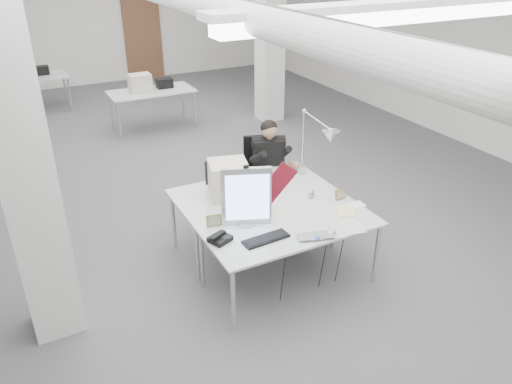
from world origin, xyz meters
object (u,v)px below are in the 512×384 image
desk_phone (220,239)px  beige_monitor (228,179)px  seated_person (269,154)px  bankers_lamp (263,196)px  laptop (318,239)px  monitor (246,196)px  architect_lamp (315,144)px  office_chair (267,176)px  desk_main (291,225)px

desk_phone → beige_monitor: bearing=38.0°
seated_person → beige_monitor: seated_person is taller
bankers_lamp → laptop: bearing=-53.4°
monitor → architect_lamp: bearing=46.6°
desk_phone → architect_lamp: 1.74m
seated_person → bankers_lamp: size_ratio=2.21×
beige_monitor → architect_lamp: bearing=7.9°
seated_person → laptop: seated_person is taller
monitor → beige_monitor: monitor is taller
bankers_lamp → monitor: bearing=-130.4°
office_chair → desk_phone: bearing=-114.0°
monitor → desk_main: bearing=-7.9°
monitor → bankers_lamp: monitor is taller
architect_lamp → office_chair: bearing=109.0°
laptop → desk_phone: (-0.84, 0.42, 0.01)m
office_chair → laptop: size_ratio=3.12×
desk_phone → architect_lamp: size_ratio=0.20×
seated_person → monitor: bearing=-109.3°
desk_phone → architect_lamp: architect_lamp is taller
desk_main → beige_monitor: 0.96m
office_chair → seated_person: bearing=-71.9°
architect_lamp → monitor: bearing=-153.0°
monitor → desk_phone: 0.51m
office_chair → bankers_lamp: bearing=-102.3°
bankers_lamp → desk_phone: (-0.64, -0.32, -0.17)m
office_chair → monitor: 1.65m
monitor → desk_phone: monitor is taller
desk_main → laptop: laptop is taller
office_chair → laptop: (-0.46, -1.87, 0.20)m
desk_phone → architect_lamp: bearing=2.6°
monitor → architect_lamp: (1.15, 0.53, 0.17)m
office_chair → desk_phone: 1.96m
monitor → architect_lamp: architect_lamp is taller
monitor → seated_person: bearing=74.5°
seated_person → desk_phone: (-1.30, -1.39, -0.12)m
desk_main → desk_phone: 0.77m
desk_main → seated_person: seated_person is taller
monitor → laptop: 0.82m
seated_person → beige_monitor: size_ratio=2.00×
monitor → bankers_lamp: bearing=49.5°
office_chair → beige_monitor: 1.09m
desk_main → seated_person: bearing=69.6°
office_chair → seated_person: seated_person is taller
seated_person → desk_main: bearing=-92.3°
seated_person → desk_phone: seated_person is taller
bankers_lamp → architect_lamp: size_ratio=0.39×
laptop → bankers_lamp: bankers_lamp is taller
desk_main → bankers_lamp: (-0.12, 0.37, 0.20)m
laptop → beige_monitor: (-0.36, 1.27, 0.19)m
seated_person → bankers_lamp: (-0.66, -1.07, 0.05)m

